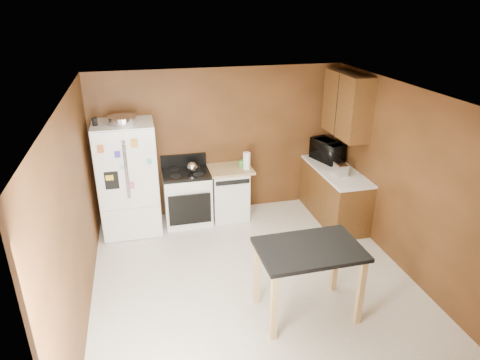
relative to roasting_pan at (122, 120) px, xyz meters
name	(u,v)px	position (x,y,z in m)	size (l,w,h in m)	color
floor	(254,282)	(1.54, -1.85, -1.85)	(4.50, 4.50, 0.00)	white
ceiling	(257,97)	(1.54, -1.85, 0.65)	(4.50, 4.50, 0.00)	white
wall_back	(220,142)	(1.54, 0.40, -0.60)	(4.20, 4.20, 0.00)	brown
wall_front	(335,324)	(1.54, -4.10, -0.60)	(4.20, 4.20, 0.00)	brown
wall_left	(75,218)	(-0.56, -1.85, -0.60)	(4.50, 4.50, 0.00)	brown
wall_right	(407,182)	(3.64, -1.85, -0.60)	(4.50, 4.50, 0.00)	brown
roasting_pan	(122,120)	(0.00, 0.00, 0.00)	(0.43, 0.43, 0.11)	silver
pen_cup	(95,122)	(-0.39, -0.04, 0.00)	(0.07, 0.07, 0.11)	black
kettle	(192,167)	(1.01, 0.04, -0.87)	(0.17, 0.17, 0.17)	silver
paper_towel	(247,161)	(1.91, 0.00, -0.82)	(0.12, 0.12, 0.28)	white
green_canister	(242,163)	(1.86, 0.13, -0.91)	(0.10, 0.10, 0.11)	green
toaster	(341,169)	(3.31, -0.61, -0.86)	(0.15, 0.25, 0.18)	silver
microwave	(327,151)	(3.36, 0.04, -0.79)	(0.59, 0.40, 0.33)	black
refrigerator	(128,178)	(-0.01, 0.02, -0.95)	(0.90, 0.80, 1.80)	white
gas_range	(187,196)	(0.90, 0.08, -1.39)	(0.76, 0.68, 1.10)	white
dishwasher	(229,192)	(1.62, 0.10, -1.40)	(0.78, 0.63, 0.89)	white
right_cabinets	(338,168)	(3.38, -0.37, -0.95)	(0.63, 1.58, 2.45)	brown
island	(309,258)	(1.99, -2.55, -1.09)	(1.20, 0.81, 0.91)	black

